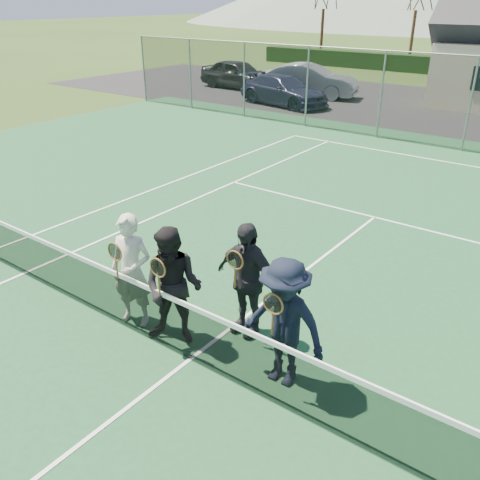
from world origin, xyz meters
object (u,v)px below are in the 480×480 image
Objects in this scene: car_c at (284,90)px; player_d at (284,323)px; car_a at (238,74)px; tennis_net at (188,329)px; car_b at (308,81)px; player_a at (132,271)px; player_b at (173,287)px; player_c at (246,279)px.

player_d is at bearing -137.22° from car_c.
car_a is at bearing 128.42° from player_d.
player_d is at bearing -137.99° from car_a.
car_a is at bearing 125.40° from tennis_net.
tennis_net is at bearing -169.09° from car_b.
tennis_net is 6.49× the size of player_a.
player_a is at bearing -177.98° from player_b.
car_b reaches higher than car_c.
player_c is at bearing -138.93° from car_c.
tennis_net is 6.49× the size of player_d.
tennis_net is at bearing -101.58° from player_c.
player_b is at bearing -142.04° from car_c.
car_a is at bearing 123.02° from player_a.
car_c reaches higher than tennis_net.
player_d is at bearing 6.22° from player_b.
car_c is at bearing 168.89° from car_b.
car_a is 24.13m from player_d.
player_c is (0.70, 0.80, 0.00)m from player_b.
player_b is at bearing -141.62° from car_a.
player_b and player_c have the same top height.
player_b is at bearing 153.20° from tennis_net.
player_c is at bearing -139.06° from car_a.
player_b is at bearing -169.99° from car_b.
car_b is 21.01m from player_b.
player_b is 1.74m from player_d.
player_a is (-1.32, 0.22, 0.38)m from tennis_net.
car_b is 2.72× the size of player_a.
car_a is at bearing 75.32° from car_b.
car_a is at bearing 71.51° from car_c.
tennis_net is (9.25, -19.33, -0.27)m from car_b.
car_b reaches higher than tennis_net.
player_b is (8.76, -19.09, 0.11)m from car_b.
car_b is 2.72× the size of player_b.
car_c is at bearing 118.47° from tennis_net.
player_a is (12.43, -19.12, 0.15)m from car_a.
player_b is at bearing 2.02° from player_a.
player_d is at bearing 19.17° from tennis_net.
car_c is (0.16, -2.57, -0.13)m from car_b.
car_b is 2.72× the size of player_c.
player_a is (7.93, -19.12, 0.11)m from car_b.
car_a is 0.39× the size of tennis_net.
car_a is 23.72m from tennis_net.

